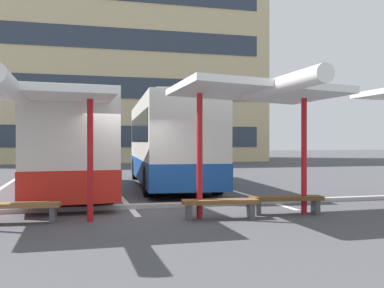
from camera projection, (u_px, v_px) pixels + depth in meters
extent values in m
plane|color=#47474C|center=(133.00, 211.00, 11.83)|extent=(160.00, 160.00, 0.00)
cube|color=#D1BC8C|center=(88.00, 55.00, 44.87)|extent=(32.30, 13.80, 20.78)
cube|color=#2D3847|center=(91.00, 136.00, 38.20)|extent=(29.71, 0.08, 1.83)
cube|color=#2D3847|center=(91.00, 87.00, 38.19)|extent=(29.71, 0.08, 1.83)
cube|color=#2D3847|center=(91.00, 37.00, 38.17)|extent=(29.71, 0.08, 1.83)
cube|color=silver|center=(57.00, 143.00, 16.47)|extent=(3.42, 11.75, 2.94)
cube|color=red|center=(57.00, 173.00, 16.47)|extent=(3.46, 11.79, 0.83)
cube|color=black|center=(57.00, 132.00, 16.47)|extent=(3.37, 10.83, 0.97)
cube|color=black|center=(51.00, 136.00, 21.90)|extent=(2.16, 0.26, 1.76)
cube|color=silver|center=(59.00, 94.00, 15.10)|extent=(1.65, 2.32, 0.36)
cylinder|color=black|center=(25.00, 172.00, 20.05)|extent=(0.38, 1.02, 1.00)
cylinder|color=black|center=(78.00, 170.00, 20.80)|extent=(0.38, 1.02, 1.00)
cylinder|color=black|center=(22.00, 191.00, 12.14)|extent=(0.38, 1.02, 1.00)
cylinder|color=black|center=(107.00, 188.00, 12.90)|extent=(0.38, 1.02, 1.00)
cube|color=silver|center=(169.00, 141.00, 18.75)|extent=(3.29, 10.46, 3.14)
cube|color=#194C9E|center=(169.00, 169.00, 18.75)|extent=(3.33, 10.50, 0.86)
cube|color=black|center=(169.00, 129.00, 18.75)|extent=(3.26, 9.64, 1.06)
cube|color=black|center=(156.00, 134.00, 23.78)|extent=(2.23, 0.24, 1.88)
cube|color=silver|center=(173.00, 95.00, 17.48)|extent=(1.68, 2.31, 0.36)
cylinder|color=black|center=(135.00, 169.00, 22.03)|extent=(0.37, 1.02, 1.00)
cylinder|color=black|center=(183.00, 168.00, 22.45)|extent=(0.37, 1.02, 1.00)
cylinder|color=black|center=(148.00, 181.00, 15.05)|extent=(0.37, 1.02, 1.00)
cylinder|color=black|center=(217.00, 180.00, 15.48)|extent=(0.37, 1.02, 1.00)
cube|color=white|center=(113.00, 188.00, 17.69)|extent=(0.16, 14.00, 0.01)
cube|color=white|center=(217.00, 186.00, 18.76)|extent=(0.16, 14.00, 0.01)
cylinder|color=red|center=(90.00, 160.00, 10.29)|extent=(0.14, 0.14, 2.78)
cube|color=white|center=(18.00, 93.00, 9.90)|extent=(4.04, 2.71, 0.21)
cylinder|color=white|center=(11.00, 88.00, 8.74)|extent=(0.36, 4.04, 0.36)
cube|color=brown|center=(20.00, 205.00, 10.07)|extent=(1.77, 0.61, 0.10)
cube|color=#4C4C51|center=(53.00, 215.00, 10.18)|extent=(0.16, 0.35, 0.35)
cylinder|color=red|center=(200.00, 156.00, 10.71)|extent=(0.14, 0.14, 2.94)
cylinder|color=red|center=(304.00, 155.00, 11.39)|extent=(0.14, 0.14, 2.94)
cube|color=white|center=(253.00, 91.00, 11.04)|extent=(3.71, 3.12, 0.32)
cylinder|color=white|center=(279.00, 86.00, 9.68)|extent=(0.36, 3.71, 0.36)
cube|color=brown|center=(220.00, 202.00, 10.68)|extent=(1.81, 0.60, 0.10)
cube|color=#4C4C51|center=(189.00, 212.00, 10.56)|extent=(0.15, 0.35, 0.35)
cube|color=#4C4C51|center=(251.00, 210.00, 10.79)|extent=(0.15, 0.35, 0.35)
cube|color=brown|center=(286.00, 198.00, 11.33)|extent=(1.84, 0.65, 0.10)
cube|color=#4C4C51|center=(257.00, 208.00, 11.24)|extent=(0.16, 0.35, 0.35)
cube|color=#4C4C51|center=(315.00, 207.00, 11.42)|extent=(0.16, 0.35, 0.35)
cube|color=#ADADA8|center=(131.00, 207.00, 12.26)|extent=(44.00, 0.24, 0.12)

